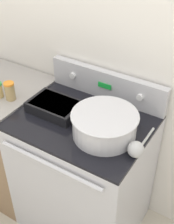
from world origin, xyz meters
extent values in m
cube|color=silver|center=(0.00, 0.66, 1.25)|extent=(8.00, 0.05, 2.50)
cube|color=#BCBCC1|center=(0.00, 0.31, 0.45)|extent=(0.79, 0.62, 0.90)
cube|color=black|center=(0.00, 0.31, 0.91)|extent=(0.79, 0.62, 0.02)
cylinder|color=silver|center=(0.00, -0.02, 0.84)|extent=(0.65, 0.02, 0.02)
cube|color=#BCBCC1|center=(0.00, 0.60, 1.02)|extent=(0.79, 0.05, 0.19)
cylinder|color=white|center=(-0.24, 0.56, 1.03)|extent=(0.04, 0.02, 0.04)
cylinder|color=white|center=(0.24, 0.56, 1.03)|extent=(0.04, 0.02, 0.04)
cube|color=green|center=(0.00, 0.56, 1.03)|extent=(0.09, 0.01, 0.03)
cube|color=#896B4C|center=(-0.70, 0.31, 0.45)|extent=(0.61, 0.62, 0.90)
cylinder|color=silver|center=(0.17, 0.27, 0.99)|extent=(0.35, 0.35, 0.14)
torus|color=silver|center=(0.17, 0.27, 1.06)|extent=(0.37, 0.37, 0.01)
cylinder|color=beige|center=(0.17, 0.27, 1.04)|extent=(0.32, 0.32, 0.02)
cube|color=black|center=(-0.19, 0.30, 0.96)|extent=(0.31, 0.21, 0.06)
cube|color=#D1BC7A|center=(-0.19, 0.30, 0.97)|extent=(0.27, 0.18, 0.04)
cylinder|color=#B7B7B7|center=(0.38, 0.33, 0.93)|extent=(0.01, 0.24, 0.01)
sphere|color=#B7B7B7|center=(0.38, 0.21, 0.97)|extent=(0.09, 0.09, 0.09)
cylinder|color=tan|center=(-0.50, 0.24, 0.99)|extent=(0.06, 0.06, 0.11)
cylinder|color=orange|center=(-0.50, 0.24, 1.05)|extent=(0.07, 0.07, 0.01)
camera|label=1|loc=(0.77, -0.89, 2.05)|focal=50.00mm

